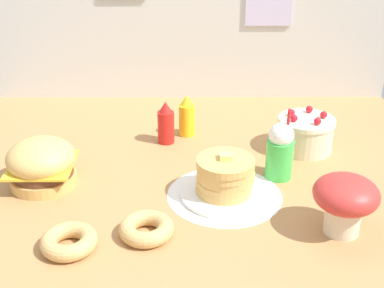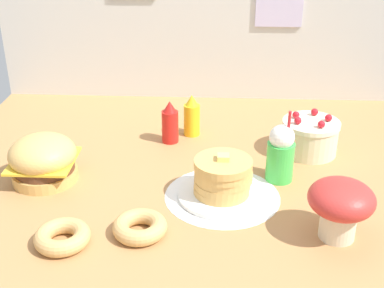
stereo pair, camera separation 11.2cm
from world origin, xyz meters
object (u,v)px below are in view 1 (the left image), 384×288
Objects in this scene: layer_cake at (306,134)px; ketchup_bottle at (166,124)px; burger at (42,164)px; mustard_bottle at (187,117)px; mushroom_stool at (345,199)px; donut_chocolate at (146,228)px; cream_soda_cup at (280,151)px; pancake_stack at (225,179)px; donut_pink_glaze at (69,241)px.

ketchup_bottle is (-0.66, 0.08, 0.02)m from layer_cake.
mustard_bottle is at bearing 38.98° from burger.
donut_chocolate is at bearing -178.35° from mushroom_stool.
burger is at bearing -176.83° from cream_soda_cup.
mustard_bottle reaches higher than burger.
cream_soda_cup is (0.24, 0.15, 0.05)m from pancake_stack.
pancake_stack is 0.48m from mushroom_stool.
cream_soda_cup is (0.39, -0.43, 0.03)m from mustard_bottle.
layer_cake is 1.13× the size of mushroom_stool.
cream_soda_cup is at bearing -34.71° from ketchup_bottle.
mushroom_stool reaches higher than donut_chocolate.
cream_soda_cup reaches higher than donut_pink_glaze.
ketchup_bottle is 0.67× the size of cream_soda_cup.
cream_soda_cup is 0.69m from donut_chocolate.
burger is 0.64m from ketchup_bottle.
layer_cake is (0.41, 0.41, 0.00)m from pancake_stack.
cream_soda_cup reaches higher than mustard_bottle.
ketchup_bottle and mustard_bottle have the same top height.
donut_chocolate is (0.46, -0.36, -0.06)m from burger.
burger is 0.48m from donut_pink_glaze.
cream_soda_cup is (0.49, -0.34, 0.03)m from ketchup_bottle.
ketchup_bottle is at bearing 86.92° from donut_chocolate.
layer_cake reaches higher than donut_pink_glaze.
burger is 1.21m from mushroom_stool.
burger is at bearing -141.02° from mustard_bottle.
mustard_bottle is 1.08× the size of donut_pink_glaze.
donut_pink_glaze is (0.20, -0.44, -0.06)m from burger.
donut_chocolate is at bearing -137.84° from pancake_stack.
mushroom_stool reaches higher than mustard_bottle.
donut_chocolate is at bearing -93.08° from ketchup_bottle.
ketchup_bottle is at bearing -139.20° from mustard_bottle.
layer_cake is at bearing 90.01° from mushroom_stool.
pancake_stack is 1.70× the size of mustard_bottle.
mustard_bottle is 1.01m from donut_pink_glaze.
ketchup_bottle is 0.60m from cream_soda_cup.
mustard_bottle reaches higher than layer_cake.
pancake_stack is 0.60m from mustard_bottle.
mushroom_stool is at bearing -89.99° from layer_cake.
mustard_bottle is at bearing 132.51° from cream_soda_cup.
burger is 1.33× the size of ketchup_bottle.
layer_cake reaches higher than donut_chocolate.
ketchup_bottle is 0.99m from mushroom_stool.
cream_soda_cup reaches higher than mushroom_stool.
mushroom_stool is (0.70, 0.02, 0.11)m from donut_chocolate.
mushroom_stool is (0.66, -0.74, 0.04)m from ketchup_bottle.
cream_soda_cup is 0.94m from donut_pink_glaze.
mustard_bottle is at bearing 123.95° from mushroom_stool.
burger is 1.43× the size of donut_chocolate.
pancake_stack reaches higher than donut_chocolate.
donut_chocolate is at bearing -135.83° from layer_cake.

